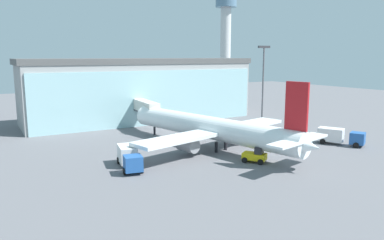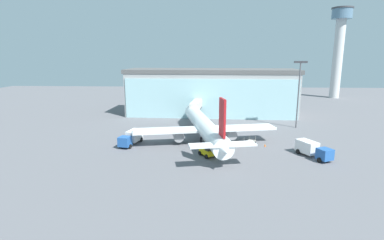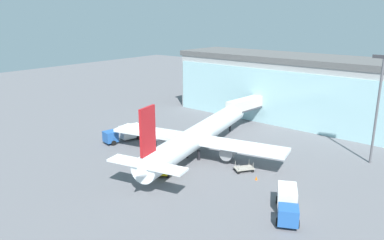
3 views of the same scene
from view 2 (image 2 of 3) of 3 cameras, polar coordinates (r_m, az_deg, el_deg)
ground at (r=59.21m, az=3.81°, el=-5.67°), size 240.00×240.00×0.00m
terminal_building at (r=93.57m, az=3.63°, el=5.36°), size 52.39×16.51×14.08m
jet_bridge at (r=83.59m, az=0.92°, el=2.81°), size 3.47×12.81×5.89m
control_tower at (r=144.43m, az=26.23°, el=13.02°), size 8.47×8.47×37.58m
apron_light_mast at (r=79.67m, az=19.68°, el=5.71°), size 3.20×0.40×16.81m
airplane at (r=63.66m, az=2.36°, el=-1.25°), size 30.08×37.51×11.44m
catering_truck at (r=63.54m, az=-11.47°, el=-3.26°), size 3.74×7.60×2.65m
fuel_truck at (r=58.87m, az=21.96°, el=-5.16°), size 5.20×7.52×2.65m
baggage_cart at (r=63.82m, az=10.91°, el=-4.07°), size 2.94×3.21×1.50m
pushback_tug at (r=55.13m, az=3.05°, el=-5.96°), size 3.47×3.72×2.30m
safety_cone_nose at (r=55.73m, az=3.53°, el=-6.52°), size 0.36×0.36×0.55m
safety_cone_wingtip at (r=62.91m, az=13.74°, el=-4.66°), size 0.36×0.36×0.55m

